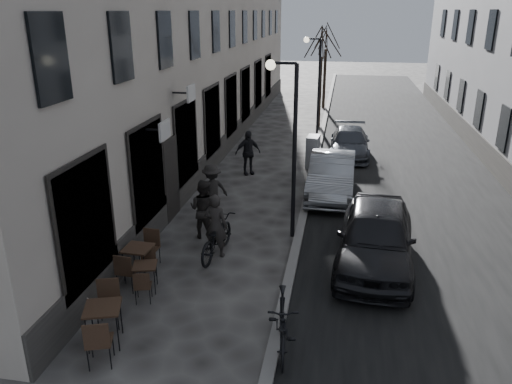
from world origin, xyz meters
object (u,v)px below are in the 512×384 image
(car_mid, at_px, (332,175))
(sign_board, at_px, (90,291))
(utility_cabinet, at_px, (313,151))
(pedestrian_mid, at_px, (212,190))
(car_far, at_px, (350,143))
(tree_near, at_px, (322,42))
(bistro_set_c, at_px, (139,259))
(pedestrian_near, at_px, (203,209))
(car_near, at_px, (376,236))
(pedestrian_far, at_px, (248,153))
(bistro_set_a, at_px, (104,321))
(moped, at_px, (282,323))
(tree_far, at_px, (326,37))
(bistro_set_b, at_px, (146,275))
(streetlamp_near, at_px, (289,132))
(bicycle, at_px, (216,237))
(streetlamp_far, at_px, (316,77))

(car_mid, bearing_deg, sign_board, -119.75)
(utility_cabinet, relative_size, car_mid, 0.29)
(car_mid, bearing_deg, pedestrian_mid, -144.47)
(utility_cabinet, distance_m, car_far, 2.48)
(tree_near, relative_size, bistro_set_c, 3.43)
(pedestrian_near, relative_size, car_near, 0.37)
(utility_cabinet, xyz_separation_m, pedestrian_far, (-2.52, -1.57, 0.24))
(car_far, bearing_deg, bistro_set_c, -113.43)
(bistro_set_a, relative_size, pedestrian_near, 0.99)
(bistro_set_a, height_order, car_near, car_near)
(tree_near, relative_size, sign_board, 5.03)
(bistro_set_a, xyz_separation_m, sign_board, (-0.86, 1.09, -0.06))
(pedestrian_far, xyz_separation_m, car_mid, (3.42, -1.87, -0.16))
(bistro_set_a, height_order, car_mid, car_mid)
(car_mid, distance_m, moped, 9.04)
(pedestrian_near, xyz_separation_m, car_near, (4.86, -0.87, -0.07))
(tree_far, bearing_deg, pedestrian_mid, -97.62)
(bistro_set_c, bearing_deg, pedestrian_mid, 83.31)
(bistro_set_b, height_order, car_mid, car_mid)
(bistro_set_a, distance_m, bistro_set_c, 2.67)
(streetlamp_near, xyz_separation_m, car_mid, (1.17, 3.77, -2.42))
(tree_far, xyz_separation_m, moped, (0.45, -26.25, -4.06))
(tree_near, relative_size, bistro_set_b, 4.08)
(utility_cabinet, relative_size, pedestrian_near, 0.75)
(bistro_set_b, height_order, bicycle, bicycle)
(tree_far, distance_m, moped, 26.57)
(bistro_set_b, bearing_deg, streetlamp_near, 35.73)
(bistro_set_c, height_order, bicycle, bicycle)
(sign_board, xyz_separation_m, pedestrian_near, (1.46, 4.11, 0.43))
(streetlamp_near, bearing_deg, car_mid, 72.72)
(bistro_set_a, relative_size, car_far, 0.41)
(streetlamp_far, xyz_separation_m, car_far, (1.82, -2.86, -2.54))
(pedestrian_near, distance_m, car_far, 10.52)
(bistro_set_b, bearing_deg, car_near, 7.45)
(streetlamp_near, height_order, pedestrian_mid, streetlamp_near)
(tree_far, xyz_separation_m, bistro_set_a, (-3.05, -26.70, -4.15))
(moped, bearing_deg, streetlamp_far, 83.99)
(bistro_set_b, bearing_deg, utility_cabinet, 58.34)
(tree_far, distance_m, car_far, 12.65)
(streetlamp_near, distance_m, bistro_set_a, 6.95)
(streetlamp_near, bearing_deg, streetlamp_far, 90.00)
(tree_far, relative_size, utility_cabinet, 4.31)
(bistro_set_b, relative_size, car_mid, 0.31)
(streetlamp_far, height_order, bistro_set_b, streetlamp_far)
(pedestrian_mid, bearing_deg, pedestrian_far, -134.40)
(utility_cabinet, distance_m, car_near, 8.86)
(car_far, bearing_deg, pedestrian_mid, -119.48)
(streetlamp_far, height_order, pedestrian_far, streetlamp_far)
(pedestrian_near, height_order, car_mid, pedestrian_near)
(bistro_set_a, bearing_deg, pedestrian_near, 65.21)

